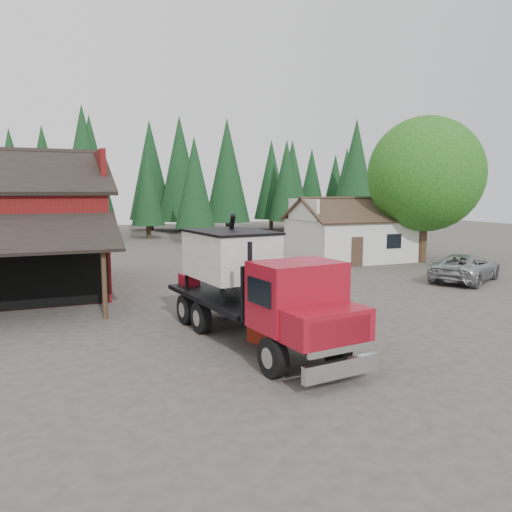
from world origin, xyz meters
name	(u,v)px	position (x,y,z in m)	size (l,w,h in m)	color
ground	(257,317)	(0.00, 0.00, 0.00)	(120.00, 120.00, 0.00)	#413B33
farmhouse	(351,237)	(13.00, 13.00, 1.67)	(8.60, 6.42, 4.65)	silver
deciduous_tree	(426,179)	(17.01, 9.97, 5.91)	(8.00, 8.00, 10.20)	#382619
conifer_backdrop	(118,235)	(0.00, 42.00, 0.00)	(76.00, 16.00, 16.00)	black
near_pine_b	(195,183)	(6.00, 30.00, 5.89)	(3.96, 3.96, 10.40)	#382619
near_pine_c	(356,173)	(22.00, 26.00, 6.89)	(4.84, 4.84, 12.40)	#382619
near_pine_d	(84,167)	(-4.00, 34.00, 7.39)	(5.28, 5.28, 13.40)	#382619
feed_truck	(252,284)	(-1.40, -2.97, 1.97)	(3.56, 9.54, 4.20)	black
silver_car	(466,267)	(14.00, 3.00, 0.78)	(2.58, 5.60, 1.56)	#A5A7AC
equip_box	(266,334)	(-1.02, -3.23, 0.30)	(0.70, 1.10, 0.60)	maroon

